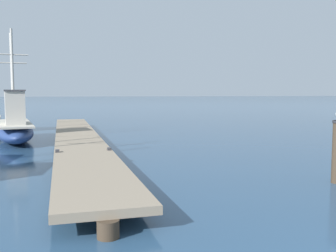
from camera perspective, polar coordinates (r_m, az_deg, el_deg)
floating_dock at (r=16.56m, az=-13.30°, el=-1.81°), size 2.78×21.34×0.53m
fishing_boat_0 at (r=19.05m, az=-21.85°, el=-0.08°), size 2.64×6.82×5.25m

